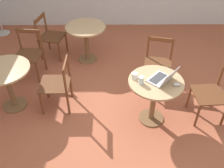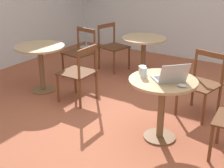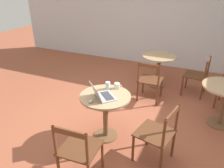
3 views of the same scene
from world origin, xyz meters
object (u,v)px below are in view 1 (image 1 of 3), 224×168
(chair_mid_back, at_px, (50,37))
(chair_far_right, at_px, (29,54))
(cafe_table_far, at_px, (6,78))
(mouse, at_px, (177,85))
(cafe_table_near, at_px, (155,90))
(chair_far_front, at_px, (58,84))
(cafe_table_mid, at_px, (86,34))
(mug, at_px, (135,76))
(drinking_glass, at_px, (141,80))
(chair_near_right, at_px, (158,64))
(laptop, at_px, (162,78))
(chair_near_front, at_px, (212,94))

(chair_mid_back, relative_size, chair_far_right, 1.00)
(cafe_table_far, height_order, mouse, mouse)
(cafe_table_near, bearing_deg, chair_mid_back, 44.97)
(chair_far_right, height_order, mouse, chair_far_right)
(chair_far_front, bearing_deg, cafe_table_mid, -14.44)
(cafe_table_near, xyz_separation_m, cafe_table_far, (0.31, 2.19, 0.00))
(mug, bearing_deg, chair_mid_back, 41.03)
(mouse, bearing_deg, chair_far_front, 76.23)
(cafe_table_near, distance_m, chair_mid_back, 2.58)
(mug, bearing_deg, chair_far_right, 58.26)
(mug, bearing_deg, drinking_glass, -147.67)
(mouse, bearing_deg, mug, 73.05)
(cafe_table_near, xyz_separation_m, drinking_glass, (-0.06, 0.21, 0.22))
(cafe_table_near, distance_m, mouse, 0.33)
(cafe_table_near, distance_m, chair_far_front, 1.47)
(chair_near_right, distance_m, drinking_glass, 1.06)
(mouse, bearing_deg, chair_mid_back, 47.18)
(laptop, bearing_deg, cafe_table_far, 82.12)
(chair_near_front, bearing_deg, drinking_glass, 95.89)
(chair_mid_back, bearing_deg, laptop, -133.88)
(chair_near_right, relative_size, mouse, 8.47)
(cafe_table_mid, distance_m, cafe_table_far, 1.74)
(cafe_table_mid, distance_m, chair_near_right, 1.51)
(cafe_table_mid, bearing_deg, cafe_table_near, -146.77)
(cafe_table_near, height_order, mug, mug)
(laptop, bearing_deg, chair_far_front, 78.17)
(cafe_table_far, distance_m, mug, 1.92)
(chair_mid_back, height_order, chair_far_right, same)
(cafe_table_far, height_order, drinking_glass, drinking_glass)
(mug, bearing_deg, chair_near_front, -90.56)
(chair_far_right, bearing_deg, cafe_table_mid, -64.22)
(chair_far_right, distance_m, drinking_glass, 2.27)
(cafe_table_far, xyz_separation_m, laptop, (-0.31, -2.26, 0.21))
(cafe_table_near, height_order, mouse, mouse)
(chair_mid_back, distance_m, chair_far_right, 0.70)
(chair_mid_back, xyz_separation_m, chair_far_right, (-0.65, 0.26, 0.00))
(chair_far_front, xyz_separation_m, mouse, (-0.41, -1.69, 0.32))
(mug, distance_m, drinking_glass, 0.15)
(chair_far_right, bearing_deg, cafe_table_far, 173.24)
(cafe_table_mid, height_order, cafe_table_far, same)
(chair_near_front, bearing_deg, mug, 89.44)
(chair_near_right, relative_size, laptop, 1.89)
(chair_far_right, relative_size, chair_far_front, 1.00)
(cafe_table_mid, distance_m, chair_mid_back, 0.77)
(chair_far_front, bearing_deg, chair_mid_back, 14.55)
(laptop, distance_m, drinking_glass, 0.30)
(drinking_glass, bearing_deg, laptop, -79.84)
(cafe_table_near, relative_size, chair_mid_back, 0.90)
(laptop, bearing_deg, chair_mid_back, 46.12)
(chair_near_right, bearing_deg, mug, 148.55)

